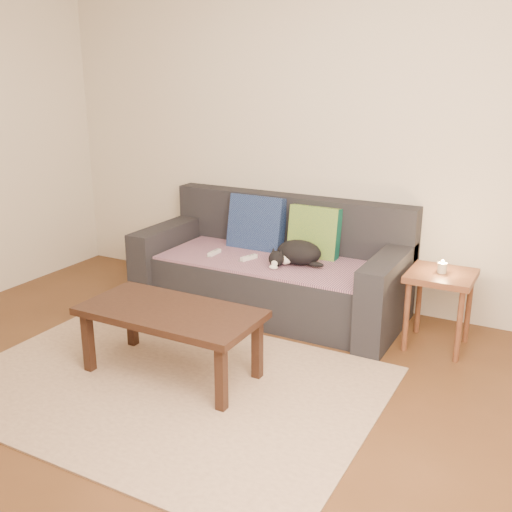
# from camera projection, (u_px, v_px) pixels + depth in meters

# --- Properties ---
(ground) EXTENTS (4.50, 4.50, 0.00)m
(ground) POSITION_uv_depth(u_px,v_px,m) (153.00, 396.00, 3.54)
(ground) COLOR brown
(ground) RESTS_ON ground
(back_wall) EXTENTS (4.50, 0.04, 2.60)m
(back_wall) POSITION_uv_depth(u_px,v_px,m) (297.00, 141.00, 4.83)
(back_wall) COLOR beige
(back_wall) RESTS_ON ground
(sofa) EXTENTS (2.10, 0.94, 0.87)m
(sofa) POSITION_uv_depth(u_px,v_px,m) (273.00, 272.00, 4.77)
(sofa) COLOR #232328
(sofa) RESTS_ON ground
(throw_blanket) EXTENTS (1.66, 0.74, 0.02)m
(throw_blanket) POSITION_uv_depth(u_px,v_px,m) (267.00, 260.00, 4.66)
(throw_blanket) COLOR #3C2648
(throw_blanket) RESTS_ON sofa
(cushion_navy) EXTENTS (0.47, 0.21, 0.49)m
(cushion_navy) POSITION_uv_depth(u_px,v_px,m) (256.00, 225.00, 4.92)
(cushion_navy) COLOR #0F1A43
(cushion_navy) RESTS_ON throw_blanket
(cushion_green) EXTENTS (0.40, 0.16, 0.42)m
(cushion_green) POSITION_uv_depth(u_px,v_px,m) (314.00, 232.00, 4.69)
(cushion_green) COLOR #0C4D3C
(cushion_green) RESTS_ON throw_blanket
(cat) EXTENTS (0.43, 0.39, 0.18)m
(cat) POSITION_uv_depth(u_px,v_px,m) (297.00, 253.00, 4.51)
(cat) COLOR black
(cat) RESTS_ON throw_blanket
(wii_remote_a) EXTENTS (0.04, 0.15, 0.03)m
(wii_remote_a) POSITION_uv_depth(u_px,v_px,m) (214.00, 253.00, 4.77)
(wii_remote_a) COLOR white
(wii_remote_a) RESTS_ON throw_blanket
(wii_remote_b) EXTENTS (0.08, 0.15, 0.03)m
(wii_remote_b) POSITION_uv_depth(u_px,v_px,m) (249.00, 258.00, 4.64)
(wii_remote_b) COLOR white
(wii_remote_b) RESTS_ON throw_blanket
(side_table) EXTENTS (0.43, 0.43, 0.54)m
(side_table) POSITION_uv_depth(u_px,v_px,m) (440.00, 286.00, 4.06)
(side_table) COLOR brown
(side_table) RESTS_ON ground
(candle) EXTENTS (0.06, 0.06, 0.09)m
(candle) POSITION_uv_depth(u_px,v_px,m) (442.00, 267.00, 4.02)
(candle) COLOR beige
(candle) RESTS_ON side_table
(rug) EXTENTS (2.50, 1.80, 0.01)m
(rug) POSITION_uv_depth(u_px,v_px,m) (168.00, 384.00, 3.66)
(rug) COLOR tan
(rug) RESTS_ON ground
(coffee_table) EXTENTS (1.12, 0.56, 0.45)m
(coffee_table) POSITION_uv_depth(u_px,v_px,m) (171.00, 318.00, 3.68)
(coffee_table) COLOR black
(coffee_table) RESTS_ON rug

